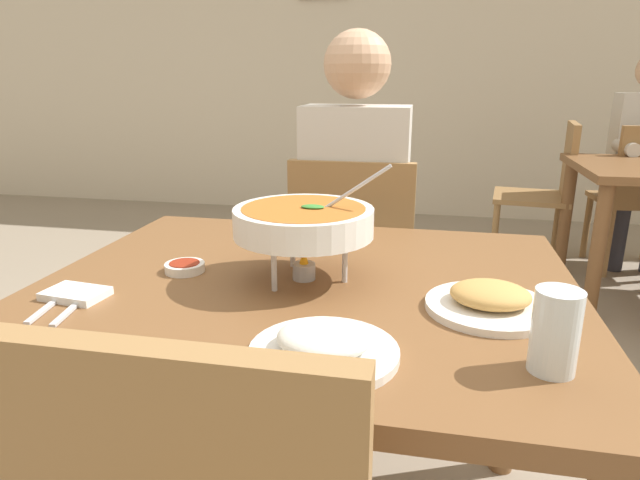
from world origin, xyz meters
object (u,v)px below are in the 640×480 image
(curry_bowl, at_px, (304,222))
(chair_diner_main, at_px, (354,265))
(appetizer_plate, at_px, (490,301))
(diner_main, at_px, (356,199))
(sauce_dish, at_px, (185,267))
(chair_bg_right, at_px, (548,186))
(drink_glass, at_px, (555,336))
(dining_table_main, at_px, (307,326))
(rice_plate, at_px, (324,345))

(curry_bowl, bearing_deg, chair_diner_main, 89.39)
(curry_bowl, xyz_separation_m, appetizer_plate, (0.38, -0.10, -0.11))
(diner_main, distance_m, curry_bowl, 0.79)
(sauce_dish, bearing_deg, chair_bg_right, 62.96)
(chair_bg_right, bearing_deg, curry_bowl, -111.75)
(curry_bowl, xyz_separation_m, drink_glass, (0.45, -0.31, -0.07))
(curry_bowl, height_order, sauce_dish, curry_bowl)
(dining_table_main, bearing_deg, sauce_dish, 178.72)
(dining_table_main, distance_m, chair_diner_main, 0.77)
(chair_diner_main, bearing_deg, curry_bowl, -90.61)
(diner_main, distance_m, sauce_dish, 0.84)
(dining_table_main, height_order, chair_bg_right, chair_bg_right)
(dining_table_main, distance_m, diner_main, 0.81)
(appetizer_plate, bearing_deg, sauce_dish, 172.44)
(rice_plate, bearing_deg, chair_bg_right, 72.66)
(appetizer_plate, bearing_deg, dining_table_main, 167.77)
(drink_glass, xyz_separation_m, chair_bg_right, (0.53, 2.76, -0.28))
(drink_glass, relative_size, chair_bg_right, 0.14)
(chair_diner_main, xyz_separation_m, sauce_dish, (-0.29, -0.76, 0.24))
(rice_plate, bearing_deg, appetizer_plate, 40.99)
(rice_plate, distance_m, sauce_dish, 0.51)
(dining_table_main, xyz_separation_m, chair_diner_main, (-0.00, 0.76, -0.12))
(appetizer_plate, bearing_deg, chair_bg_right, 76.82)
(rice_plate, bearing_deg, curry_bowl, 108.15)
(diner_main, distance_m, rice_plate, 1.12)
(diner_main, relative_size, chair_bg_right, 1.46)
(rice_plate, height_order, chair_bg_right, chair_bg_right)
(curry_bowl, height_order, chair_bg_right, curry_bowl)
(appetizer_plate, xyz_separation_m, sauce_dish, (-0.66, 0.09, -0.01))
(rice_plate, bearing_deg, drink_glass, 4.47)
(chair_diner_main, bearing_deg, rice_plate, -84.67)
(dining_table_main, relative_size, drink_glass, 8.84)
(chair_diner_main, relative_size, appetizer_plate, 3.75)
(dining_table_main, xyz_separation_m, rice_plate, (0.10, -0.32, 0.13))
(appetizer_plate, relative_size, sauce_dish, 2.67)
(chair_diner_main, xyz_separation_m, appetizer_plate, (0.37, -0.85, 0.24))
(rice_plate, bearing_deg, dining_table_main, 107.61)
(dining_table_main, xyz_separation_m, sauce_dish, (-0.29, 0.01, 0.12))
(curry_bowl, height_order, appetizer_plate, curry_bowl)
(chair_diner_main, height_order, diner_main, diner_main)
(dining_table_main, bearing_deg, appetizer_plate, -12.23)
(diner_main, height_order, chair_bg_right, diner_main)
(chair_diner_main, bearing_deg, dining_table_main, -90.00)
(sauce_dish, distance_m, drink_glass, 0.79)
(appetizer_plate, bearing_deg, curry_bowl, 166.01)
(curry_bowl, height_order, rice_plate, curry_bowl)
(curry_bowl, distance_m, chair_bg_right, 2.67)
(chair_diner_main, xyz_separation_m, drink_glass, (0.45, -1.06, 0.28))
(drink_glass, bearing_deg, chair_diner_main, 112.85)
(dining_table_main, bearing_deg, chair_diner_main, 90.00)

